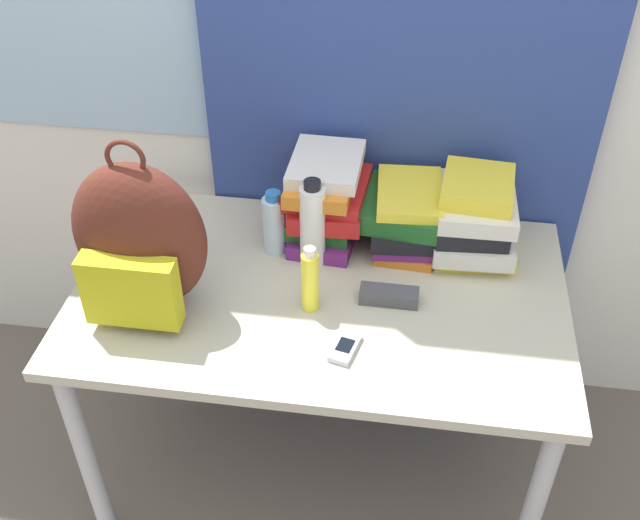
{
  "coord_description": "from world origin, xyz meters",
  "views": [
    {
      "loc": [
        0.21,
        -1.07,
        2.01
      ],
      "look_at": [
        0.0,
        0.39,
        0.82
      ],
      "focal_mm": 42.0,
      "sensor_mm": 36.0,
      "label": 1
    }
  ],
  "objects_px": {
    "backpack": "(139,242)",
    "sunglasses_case": "(389,296)",
    "water_bottle": "(274,224)",
    "sunscreen_bottle": "(310,280)",
    "book_stack_right": "(473,218)",
    "sports_bottle": "(313,225)",
    "book_stack_center": "(406,215)",
    "book_stack_left": "(325,198)",
    "cell_phone": "(345,348)"
  },
  "relations": [
    {
      "from": "backpack",
      "to": "sunglasses_case",
      "type": "bearing_deg",
      "value": 8.99
    },
    {
      "from": "water_bottle",
      "to": "sunscreen_bottle",
      "type": "distance_m",
      "value": 0.26
    },
    {
      "from": "backpack",
      "to": "book_stack_right",
      "type": "relative_size",
      "value": 1.73
    },
    {
      "from": "water_bottle",
      "to": "sports_bottle",
      "type": "distance_m",
      "value": 0.12
    },
    {
      "from": "book_stack_center",
      "to": "sunscreen_bottle",
      "type": "height_order",
      "value": "sunscreen_bottle"
    },
    {
      "from": "sunglasses_case",
      "to": "sports_bottle",
      "type": "bearing_deg",
      "value": 148.55
    },
    {
      "from": "book_stack_left",
      "to": "book_stack_center",
      "type": "distance_m",
      "value": 0.23
    },
    {
      "from": "sunglasses_case",
      "to": "cell_phone",
      "type": "bearing_deg",
      "value": -115.46
    },
    {
      "from": "water_bottle",
      "to": "book_stack_left",
      "type": "bearing_deg",
      "value": 34.43
    },
    {
      "from": "backpack",
      "to": "cell_phone",
      "type": "xyz_separation_m",
      "value": [
        0.51,
        -0.09,
        -0.19
      ]
    },
    {
      "from": "sunscreen_bottle",
      "to": "book_stack_left",
      "type": "bearing_deg",
      "value": 90.89
    },
    {
      "from": "book_stack_center",
      "to": "sports_bottle",
      "type": "height_order",
      "value": "sports_bottle"
    },
    {
      "from": "book_stack_center",
      "to": "book_stack_right",
      "type": "bearing_deg",
      "value": -1.98
    },
    {
      "from": "book_stack_left",
      "to": "book_stack_right",
      "type": "distance_m",
      "value": 0.41
    },
    {
      "from": "book_stack_left",
      "to": "water_bottle",
      "type": "xyz_separation_m",
      "value": [
        -0.13,
        -0.09,
        -0.04
      ]
    },
    {
      "from": "book_stack_center",
      "to": "sunglasses_case",
      "type": "xyz_separation_m",
      "value": [
        -0.02,
        -0.26,
        -0.07
      ]
    },
    {
      "from": "book_stack_left",
      "to": "book_stack_right",
      "type": "xyz_separation_m",
      "value": [
        0.4,
        -0.0,
        -0.02
      ]
    },
    {
      "from": "book_stack_right",
      "to": "book_stack_center",
      "type": "bearing_deg",
      "value": 178.02
    },
    {
      "from": "backpack",
      "to": "book_stack_left",
      "type": "bearing_deg",
      "value": 41.16
    },
    {
      "from": "water_bottle",
      "to": "cell_phone",
      "type": "xyz_separation_m",
      "value": [
        0.24,
        -0.36,
        -0.08
      ]
    },
    {
      "from": "water_bottle",
      "to": "cell_phone",
      "type": "height_order",
      "value": "water_bottle"
    },
    {
      "from": "book_stack_center",
      "to": "sports_bottle",
      "type": "bearing_deg",
      "value": -152.39
    },
    {
      "from": "book_stack_center",
      "to": "cell_phone",
      "type": "xyz_separation_m",
      "value": [
        -0.11,
        -0.45,
        -0.08
      ]
    },
    {
      "from": "book_stack_left",
      "to": "sports_bottle",
      "type": "xyz_separation_m",
      "value": [
        -0.02,
        -0.12,
        -0.0
      ]
    },
    {
      "from": "sports_bottle",
      "to": "sunscreen_bottle",
      "type": "xyz_separation_m",
      "value": [
        0.02,
        -0.18,
        -0.03
      ]
    },
    {
      "from": "water_bottle",
      "to": "sports_bottle",
      "type": "relative_size",
      "value": 0.74
    },
    {
      "from": "book_stack_left",
      "to": "book_stack_center",
      "type": "height_order",
      "value": "book_stack_left"
    },
    {
      "from": "book_stack_right",
      "to": "water_bottle",
      "type": "distance_m",
      "value": 0.54
    },
    {
      "from": "water_bottle",
      "to": "cell_phone",
      "type": "relative_size",
      "value": 1.67
    },
    {
      "from": "book_stack_right",
      "to": "sunscreen_bottle",
      "type": "height_order",
      "value": "book_stack_right"
    },
    {
      "from": "book_stack_left",
      "to": "sunscreen_bottle",
      "type": "height_order",
      "value": "book_stack_left"
    },
    {
      "from": "cell_phone",
      "to": "sunglasses_case",
      "type": "distance_m",
      "value": 0.21
    },
    {
      "from": "book_stack_left",
      "to": "sunglasses_case",
      "type": "relative_size",
      "value": 1.93
    },
    {
      "from": "book_stack_center",
      "to": "sports_bottle",
      "type": "distance_m",
      "value": 0.27
    },
    {
      "from": "water_bottle",
      "to": "sports_bottle",
      "type": "height_order",
      "value": "sports_bottle"
    },
    {
      "from": "book_stack_center",
      "to": "sunglasses_case",
      "type": "height_order",
      "value": "book_stack_center"
    },
    {
      "from": "sunscreen_bottle",
      "to": "book_stack_right",
      "type": "bearing_deg",
      "value": 37.12
    },
    {
      "from": "water_bottle",
      "to": "backpack",
      "type": "bearing_deg",
      "value": -136.12
    },
    {
      "from": "sunscreen_bottle",
      "to": "cell_phone",
      "type": "bearing_deg",
      "value": -52.65
    },
    {
      "from": "book_stack_right",
      "to": "sunglasses_case",
      "type": "xyz_separation_m",
      "value": [
        -0.21,
        -0.25,
        -0.09
      ]
    },
    {
      "from": "backpack",
      "to": "sunglasses_case",
      "type": "xyz_separation_m",
      "value": [
        0.6,
        0.1,
        -0.18
      ]
    },
    {
      "from": "sports_bottle",
      "to": "book_stack_right",
      "type": "bearing_deg",
      "value": 15.77
    },
    {
      "from": "water_bottle",
      "to": "sunglasses_case",
      "type": "distance_m",
      "value": 0.37
    },
    {
      "from": "book_stack_center",
      "to": "water_bottle",
      "type": "distance_m",
      "value": 0.36
    },
    {
      "from": "book_stack_right",
      "to": "water_bottle",
      "type": "xyz_separation_m",
      "value": [
        -0.53,
        -0.08,
        -0.02
      ]
    },
    {
      "from": "cell_phone",
      "to": "book_stack_left",
      "type": "bearing_deg",
      "value": 103.88
    },
    {
      "from": "backpack",
      "to": "book_stack_left",
      "type": "height_order",
      "value": "backpack"
    },
    {
      "from": "cell_phone",
      "to": "book_stack_right",
      "type": "bearing_deg",
      "value": 56.18
    },
    {
      "from": "book_stack_left",
      "to": "sunglasses_case",
      "type": "distance_m",
      "value": 0.34
    },
    {
      "from": "book_stack_left",
      "to": "cell_phone",
      "type": "height_order",
      "value": "book_stack_left"
    }
  ]
}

